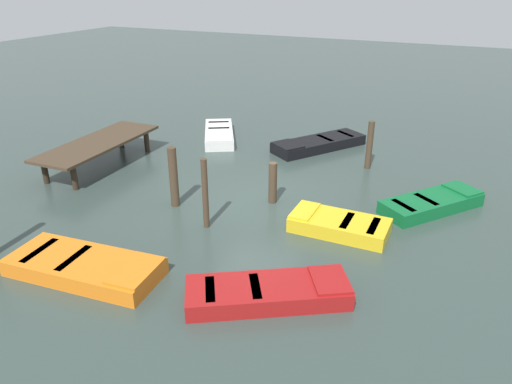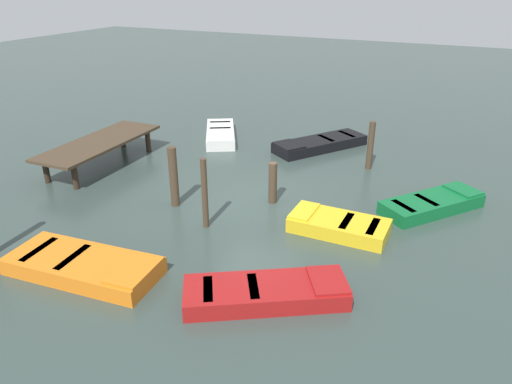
{
  "view_description": "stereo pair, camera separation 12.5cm",
  "coord_description": "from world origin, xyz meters",
  "px_view_note": "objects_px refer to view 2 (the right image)",
  "views": [
    {
      "loc": [
        -12.16,
        -5.71,
        6.53
      ],
      "look_at": [
        0.0,
        0.0,
        0.35
      ],
      "focal_mm": 33.63,
      "sensor_mm": 36.0,
      "label": 1
    },
    {
      "loc": [
        -12.1,
        -5.83,
        6.53
      ],
      "look_at": [
        0.0,
        0.0,
        0.35
      ],
      "focal_mm": 33.63,
      "sensor_mm": 36.0,
      "label": 2
    }
  ],
  "objects_px": {
    "rowboat_green": "(432,204)",
    "mooring_piling_near_right": "(174,177)",
    "rowboat_orange": "(84,266)",
    "mooring_piling_mid_right": "(205,194)",
    "rowboat_white": "(220,134)",
    "rowboat_yellow": "(338,225)",
    "dock_segment": "(100,144)",
    "mooring_piling_far_right": "(273,183)",
    "rowboat_black": "(319,144)",
    "rowboat_red": "(267,292)",
    "mooring_piling_mid_left": "(371,146)"
  },
  "relations": [
    {
      "from": "rowboat_green",
      "to": "mooring_piling_near_right",
      "type": "bearing_deg",
      "value": 150.81
    },
    {
      "from": "rowboat_orange",
      "to": "mooring_piling_mid_right",
      "type": "distance_m",
      "value": 3.62
    },
    {
      "from": "rowboat_white",
      "to": "rowboat_yellow",
      "type": "distance_m",
      "value": 8.97
    },
    {
      "from": "dock_segment",
      "to": "mooring_piling_far_right",
      "type": "distance_m",
      "value": 6.95
    },
    {
      "from": "rowboat_white",
      "to": "mooring_piling_near_right",
      "type": "height_order",
      "value": "mooring_piling_near_right"
    },
    {
      "from": "mooring_piling_far_right",
      "to": "rowboat_yellow",
      "type": "bearing_deg",
      "value": -111.53
    },
    {
      "from": "rowboat_black",
      "to": "mooring_piling_near_right",
      "type": "distance_m",
      "value": 7.25
    },
    {
      "from": "rowboat_red",
      "to": "mooring_piling_near_right",
      "type": "xyz_separation_m",
      "value": [
        3.07,
        4.49,
        0.72
      ]
    },
    {
      "from": "mooring_piling_mid_left",
      "to": "rowboat_orange",
      "type": "bearing_deg",
      "value": 155.13
    },
    {
      "from": "rowboat_black",
      "to": "mooring_piling_mid_right",
      "type": "height_order",
      "value": "mooring_piling_mid_right"
    },
    {
      "from": "dock_segment",
      "to": "mooring_piling_mid_left",
      "type": "xyz_separation_m",
      "value": [
        3.98,
        -8.96,
        0.04
      ]
    },
    {
      "from": "mooring_piling_mid_right",
      "to": "mooring_piling_near_right",
      "type": "height_order",
      "value": "mooring_piling_mid_right"
    },
    {
      "from": "mooring_piling_mid_left",
      "to": "mooring_piling_near_right",
      "type": "distance_m",
      "value": 7.24
    },
    {
      "from": "rowboat_green",
      "to": "rowboat_red",
      "type": "xyz_separation_m",
      "value": [
        -6.13,
        2.67,
        -0.0
      ]
    },
    {
      "from": "rowboat_black",
      "to": "mooring_piling_mid_left",
      "type": "relative_size",
      "value": 2.25
    },
    {
      "from": "rowboat_green",
      "to": "rowboat_black",
      "type": "relative_size",
      "value": 0.82
    },
    {
      "from": "rowboat_white",
      "to": "mooring_piling_mid_left",
      "type": "relative_size",
      "value": 1.99
    },
    {
      "from": "rowboat_white",
      "to": "dock_segment",
      "type": "bearing_deg",
      "value": -57.28
    },
    {
      "from": "rowboat_green",
      "to": "mooring_piling_near_right",
      "type": "height_order",
      "value": "mooring_piling_near_right"
    },
    {
      "from": "rowboat_green",
      "to": "rowboat_orange",
      "type": "relative_size",
      "value": 0.86
    },
    {
      "from": "rowboat_black",
      "to": "rowboat_yellow",
      "type": "relative_size",
      "value": 1.5
    },
    {
      "from": "mooring_piling_near_right",
      "to": "mooring_piling_far_right",
      "type": "bearing_deg",
      "value": -60.45
    },
    {
      "from": "rowboat_orange",
      "to": "mooring_piling_far_right",
      "type": "relative_size",
      "value": 2.9
    },
    {
      "from": "rowboat_green",
      "to": "rowboat_black",
      "type": "bearing_deg",
      "value": 89.72
    },
    {
      "from": "rowboat_black",
      "to": "rowboat_white",
      "type": "bearing_deg",
      "value": -48.09
    },
    {
      "from": "rowboat_orange",
      "to": "rowboat_yellow",
      "type": "xyz_separation_m",
      "value": [
        4.55,
        -4.82,
        0.0
      ]
    },
    {
      "from": "rowboat_green",
      "to": "mooring_piling_far_right",
      "type": "bearing_deg",
      "value": 146.82
    },
    {
      "from": "mooring_piling_far_right",
      "to": "rowboat_white",
      "type": "bearing_deg",
      "value": 43.8
    },
    {
      "from": "rowboat_red",
      "to": "rowboat_yellow",
      "type": "relative_size",
      "value": 1.38
    },
    {
      "from": "rowboat_red",
      "to": "mooring_piling_near_right",
      "type": "height_order",
      "value": "mooring_piling_near_right"
    },
    {
      "from": "rowboat_white",
      "to": "mooring_piling_mid_right",
      "type": "relative_size",
      "value": 1.72
    },
    {
      "from": "rowboat_green",
      "to": "mooring_piling_mid_left",
      "type": "xyz_separation_m",
      "value": [
        2.52,
        2.53,
        0.66
      ]
    },
    {
      "from": "mooring_piling_far_right",
      "to": "rowboat_black",
      "type": "bearing_deg",
      "value": 3.23
    },
    {
      "from": "dock_segment",
      "to": "mooring_piling_far_right",
      "type": "xyz_separation_m",
      "value": [
        -0.12,
        -6.95,
        -0.19
      ]
    },
    {
      "from": "rowboat_white",
      "to": "rowboat_orange",
      "type": "distance_m",
      "value": 10.45
    },
    {
      "from": "rowboat_black",
      "to": "mooring_piling_mid_right",
      "type": "xyz_separation_m",
      "value": [
        -7.6,
        0.75,
        0.8
      ]
    },
    {
      "from": "rowboat_yellow",
      "to": "mooring_piling_far_right",
      "type": "distance_m",
      "value": 2.61
    },
    {
      "from": "rowboat_red",
      "to": "rowboat_white",
      "type": "relative_size",
      "value": 1.04
    },
    {
      "from": "dock_segment",
      "to": "mooring_piling_near_right",
      "type": "relative_size",
      "value": 2.71
    },
    {
      "from": "rowboat_red",
      "to": "rowboat_yellow",
      "type": "distance_m",
      "value": 3.64
    },
    {
      "from": "rowboat_white",
      "to": "rowboat_black",
      "type": "height_order",
      "value": "same"
    },
    {
      "from": "rowboat_white",
      "to": "mooring_piling_mid_left",
      "type": "height_order",
      "value": "mooring_piling_mid_left"
    },
    {
      "from": "mooring_piling_mid_right",
      "to": "rowboat_yellow",
      "type": "bearing_deg",
      "value": -69.3
    },
    {
      "from": "rowboat_yellow",
      "to": "mooring_piling_near_right",
      "type": "height_order",
      "value": "mooring_piling_near_right"
    },
    {
      "from": "rowboat_white",
      "to": "rowboat_black",
      "type": "bearing_deg",
      "value": 68.38
    },
    {
      "from": "dock_segment",
      "to": "mooring_piling_far_right",
      "type": "bearing_deg",
      "value": -92.68
    },
    {
      "from": "rowboat_orange",
      "to": "mooring_piling_mid_left",
      "type": "height_order",
      "value": "mooring_piling_mid_left"
    },
    {
      "from": "rowboat_red",
      "to": "mooring_piling_mid_right",
      "type": "distance_m",
      "value": 3.81
    },
    {
      "from": "mooring_piling_far_right",
      "to": "mooring_piling_near_right",
      "type": "xyz_separation_m",
      "value": [
        -1.48,
        2.61,
        0.28
      ]
    },
    {
      "from": "rowboat_black",
      "to": "rowboat_yellow",
      "type": "height_order",
      "value": "same"
    }
  ]
}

